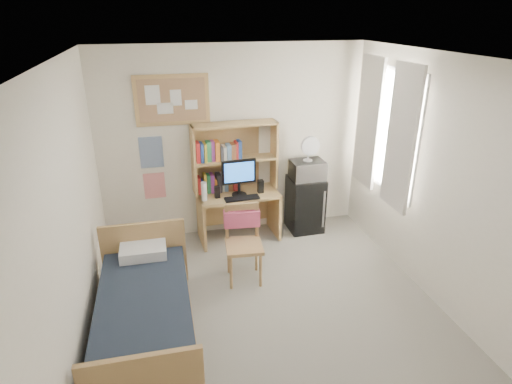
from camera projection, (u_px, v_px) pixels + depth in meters
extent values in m
cube|color=gray|center=(274.00, 320.00, 4.46)|extent=(3.60, 4.20, 0.02)
cube|color=silver|center=(279.00, 59.00, 3.44)|extent=(3.60, 4.20, 0.02)
cube|color=white|center=(234.00, 143.00, 5.82)|extent=(3.60, 0.04, 2.60)
cube|color=white|center=(397.00, 384.00, 2.07)|extent=(3.60, 0.04, 2.60)
cube|color=white|center=(69.00, 227.00, 3.55)|extent=(0.04, 4.20, 2.60)
cube|color=white|center=(447.00, 188.00, 4.33)|extent=(0.04, 4.20, 2.60)
cube|color=white|center=(386.00, 130.00, 5.28)|extent=(0.10, 1.40, 1.70)
cube|color=silver|center=(401.00, 139.00, 4.91)|extent=(0.04, 0.55, 1.70)
cube|color=silver|center=(368.00, 123.00, 5.63)|extent=(0.04, 0.55, 1.70)
cube|color=tan|center=(172.00, 100.00, 5.40)|extent=(0.94, 0.03, 0.64)
cube|color=#244B90|center=(151.00, 152.00, 5.59)|extent=(0.30, 0.01, 0.42)
cube|color=red|center=(155.00, 186.00, 5.78)|extent=(0.28, 0.01, 0.36)
cube|color=tan|center=(239.00, 216.00, 5.93)|extent=(1.11, 0.60, 0.68)
cube|color=tan|center=(244.00, 245.00, 4.94)|extent=(0.50, 0.50, 0.92)
cube|color=black|center=(305.00, 204.00, 6.16)|extent=(0.47, 0.47, 0.79)
cube|color=black|center=(145.00, 317.00, 4.10)|extent=(0.91, 1.80, 0.49)
cube|color=tan|center=(235.00, 157.00, 5.75)|extent=(1.16, 0.35, 0.94)
cube|color=black|center=(239.00, 178.00, 5.65)|extent=(0.46, 0.06, 0.49)
cube|color=black|center=(242.00, 198.00, 5.62)|extent=(0.47, 0.17, 0.02)
cube|color=black|center=(217.00, 192.00, 5.63)|extent=(0.07, 0.07, 0.16)
cube|color=black|center=(261.00, 186.00, 5.79)|extent=(0.08, 0.08, 0.18)
cylinder|color=silver|center=(204.00, 191.00, 5.53)|extent=(0.08, 0.08, 0.25)
cube|color=#E7577D|center=(242.00, 218.00, 5.02)|extent=(0.43, 0.17, 0.20)
cube|color=#B6B6BB|center=(307.00, 170.00, 5.93)|extent=(0.46, 0.35, 0.26)
cylinder|color=silver|center=(308.00, 150.00, 5.82)|extent=(0.26, 0.26, 0.32)
cube|color=silver|center=(143.00, 251.00, 4.66)|extent=(0.49, 0.35, 0.12)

